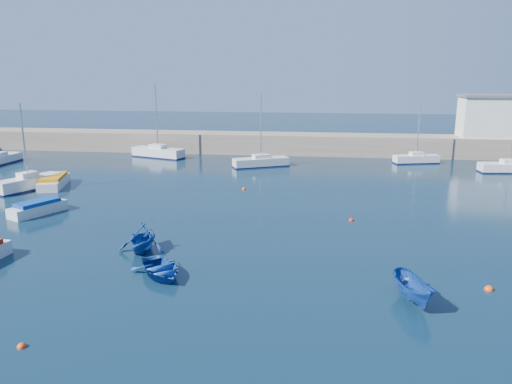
# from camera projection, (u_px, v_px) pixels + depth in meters

# --- Properties ---
(ground) EXTENTS (220.00, 220.00, 0.00)m
(ground) POSITION_uv_depth(u_px,v_px,m) (153.00, 315.00, 22.89)
(ground) COLOR #0B2233
(ground) RESTS_ON ground
(back_wall) EXTENTS (96.00, 4.50, 2.60)m
(back_wall) POSITION_uv_depth(u_px,v_px,m) (264.00, 143.00, 66.88)
(back_wall) COLOR gray
(back_wall) RESTS_ON ground
(harbor_office) EXTENTS (10.00, 4.00, 5.00)m
(harbor_office) POSITION_uv_depth(u_px,v_px,m) (502.00, 117.00, 62.31)
(harbor_office) COLOR silver
(harbor_office) RESTS_ON back_wall
(sailboat_3) EXTENTS (4.13, 6.08, 8.02)m
(sailboat_3) POSITION_uv_depth(u_px,v_px,m) (28.00, 183.00, 46.61)
(sailboat_3) COLOR silver
(sailboat_3) RESTS_ON ground
(sailboat_5) EXTENTS (7.19, 4.09, 9.17)m
(sailboat_5) POSITION_uv_depth(u_px,v_px,m) (158.00, 152.00, 63.65)
(sailboat_5) COLOR silver
(sailboat_5) RESTS_ON ground
(sailboat_6) EXTENTS (6.56, 4.37, 8.39)m
(sailboat_6) POSITION_uv_depth(u_px,v_px,m) (261.00, 162.00, 57.57)
(sailboat_6) COLOR silver
(sailboat_6) RESTS_ON ground
(sailboat_7) EXTENTS (5.54, 2.82, 7.10)m
(sailboat_7) POSITION_uv_depth(u_px,v_px,m) (416.00, 159.00, 59.67)
(sailboat_7) COLOR silver
(sailboat_7) RESTS_ON ground
(sailboat_8) EXTENTS (6.51, 2.43, 8.33)m
(sailboat_8) POSITION_uv_depth(u_px,v_px,m) (509.00, 167.00, 54.39)
(sailboat_8) COLOR silver
(sailboat_8) RESTS_ON ground
(motorboat_1) EXTENTS (3.29, 4.58, 1.07)m
(motorboat_1) POSITION_uv_depth(u_px,v_px,m) (38.00, 208.00, 38.79)
(motorboat_1) COLOR silver
(motorboat_1) RESTS_ON ground
(motorboat_2) EXTENTS (3.24, 5.68, 1.11)m
(motorboat_2) POSITION_uv_depth(u_px,v_px,m) (54.00, 181.00, 47.86)
(motorboat_2) COLOR silver
(motorboat_2) RESTS_ON ground
(dinghy_center) EXTENTS (4.37, 4.58, 0.77)m
(dinghy_center) POSITION_uv_depth(u_px,v_px,m) (160.00, 269.00, 27.18)
(dinghy_center) COLOR #154094
(dinghy_center) RESTS_ON ground
(dinghy_left) EXTENTS (2.92, 3.38, 1.78)m
(dinghy_left) POSITION_uv_depth(u_px,v_px,m) (142.00, 238.00, 30.68)
(dinghy_left) COLOR #154094
(dinghy_left) RESTS_ON ground
(dinghy_right) EXTENTS (2.10, 3.58, 1.30)m
(dinghy_right) POSITION_uv_depth(u_px,v_px,m) (413.00, 290.00, 23.98)
(dinghy_right) COLOR #154094
(dinghy_right) RESTS_ON ground
(buoy_0) EXTENTS (0.37, 0.37, 0.37)m
(buoy_0) POSITION_uv_depth(u_px,v_px,m) (22.00, 347.00, 20.27)
(buoy_0) COLOR #E13D0B
(buoy_0) RESTS_ON ground
(buoy_1) EXTENTS (0.38, 0.38, 0.38)m
(buoy_1) POSITION_uv_depth(u_px,v_px,m) (351.00, 221.00, 37.20)
(buoy_1) COLOR red
(buoy_1) RESTS_ON ground
(buoy_2) EXTENTS (0.47, 0.47, 0.47)m
(buoy_2) POSITION_uv_depth(u_px,v_px,m) (489.00, 290.00, 25.53)
(buoy_2) COLOR #E13D0B
(buoy_2) RESTS_ON ground
(buoy_3) EXTENTS (0.38, 0.38, 0.38)m
(buoy_3) POSITION_uv_depth(u_px,v_px,m) (244.00, 189.00, 46.83)
(buoy_3) COLOR #E13D0B
(buoy_3) RESTS_ON ground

